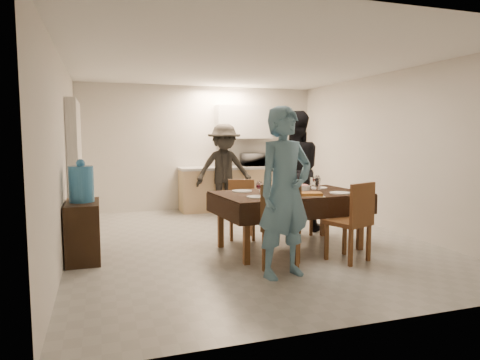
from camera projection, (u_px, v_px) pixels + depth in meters
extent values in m
cube|color=#A2A29D|center=(247.00, 241.00, 6.39)|extent=(5.00, 6.00, 0.02)
cube|color=white|center=(247.00, 63.00, 6.12)|extent=(5.00, 6.00, 0.02)
cube|color=silver|center=(201.00, 148.00, 9.09)|extent=(5.00, 0.02, 2.60)
cube|color=silver|center=(369.00, 169.00, 3.42)|extent=(5.00, 0.02, 2.60)
cube|color=silver|center=(63.00, 156.00, 5.48)|extent=(0.02, 6.00, 2.60)
cube|color=silver|center=(390.00, 152.00, 7.03)|extent=(0.02, 6.00, 2.60)
cube|color=silver|center=(75.00, 169.00, 6.67)|extent=(0.15, 1.40, 2.10)
cube|color=tan|center=(232.00, 189.00, 9.07)|extent=(2.20, 0.60, 0.86)
cube|color=#B3B2AD|center=(232.00, 168.00, 9.02)|extent=(2.24, 0.64, 0.05)
cube|color=silver|center=(244.00, 122.00, 9.14)|extent=(1.20, 0.34, 0.70)
cube|color=black|center=(290.00, 194.00, 5.88)|extent=(2.11, 1.36, 0.04)
cube|color=brown|center=(290.00, 222.00, 5.92)|extent=(0.07, 0.07, 0.74)
cube|color=brown|center=(282.00, 226.00, 5.06)|extent=(0.62, 0.62, 0.05)
cube|color=brown|center=(290.00, 206.00, 4.84)|extent=(0.43, 0.25, 0.49)
cube|color=brown|center=(348.00, 222.00, 5.34)|extent=(0.59, 0.59, 0.05)
cube|color=brown|center=(358.00, 204.00, 5.12)|extent=(0.44, 0.20, 0.49)
cube|color=brown|center=(242.00, 210.00, 6.49)|extent=(0.50, 0.50, 0.05)
cube|color=brown|center=(246.00, 196.00, 6.29)|extent=(0.40, 0.15, 0.43)
cube|color=brown|center=(296.00, 205.00, 6.76)|extent=(0.47, 0.47, 0.05)
cube|color=brown|center=(302.00, 191.00, 6.55)|extent=(0.44, 0.08, 0.47)
cube|color=black|center=(83.00, 231.00, 5.38)|extent=(0.40, 0.80, 0.74)
cylinder|color=#3E90CF|center=(81.00, 184.00, 5.32)|extent=(0.30, 0.30, 0.45)
cylinder|color=white|center=(315.00, 185.00, 5.93)|extent=(0.13, 0.13, 0.21)
cube|color=#AE7533|center=(309.00, 194.00, 5.55)|extent=(0.42, 0.36, 0.05)
cylinder|color=white|center=(304.00, 188.00, 6.14)|extent=(0.17, 0.17, 0.07)
cylinder|color=white|center=(279.00, 189.00, 6.13)|extent=(0.18, 0.18, 0.03)
cylinder|color=white|center=(257.00, 197.00, 5.41)|extent=(0.26, 0.26, 0.01)
cylinder|color=white|center=(340.00, 193.00, 5.78)|extent=(0.27, 0.27, 0.02)
cylinder|color=white|center=(242.00, 191.00, 5.98)|extent=(0.28, 0.28, 0.02)
cylinder|color=white|center=(318.00, 188.00, 6.35)|extent=(0.26, 0.26, 0.02)
imported|color=silver|center=(254.00, 160.00, 9.15)|extent=(0.51, 0.34, 0.28)
imported|color=#5A87A2|center=(285.00, 192.00, 4.70)|extent=(0.77, 0.60, 1.89)
imported|color=black|center=(294.00, 171.00, 7.02)|extent=(1.12, 0.98, 1.96)
imported|color=black|center=(224.00, 169.00, 8.50)|extent=(1.16, 0.67, 1.79)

